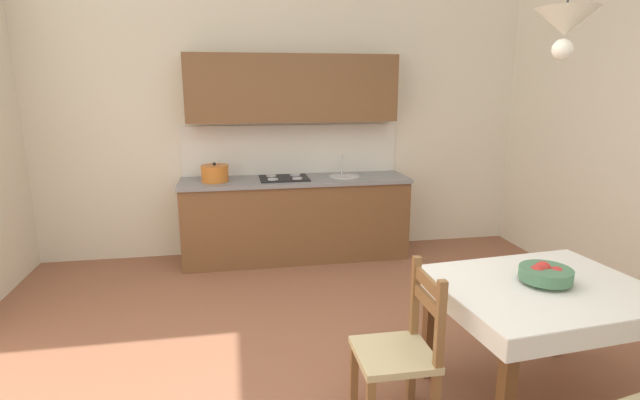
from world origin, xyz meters
name	(u,v)px	position (x,y,z in m)	size (l,w,h in m)	color
ground_plane	(341,400)	(0.00, 0.00, -0.05)	(6.02, 6.26, 0.10)	#935B42
wall_back	(285,64)	(0.00, 2.89, 2.11)	(6.02, 0.12, 4.22)	silver
kitchen_cabinetry	(294,182)	(0.05, 2.56, 0.86)	(2.46, 0.63, 2.20)	brown
dining_table	(541,306)	(1.14, -0.27, 0.62)	(1.28, 1.08, 0.75)	brown
dining_chair_tv_side	(401,352)	(0.26, -0.32, 0.44)	(0.42, 0.42, 0.93)	#D1BC89
fruit_bowl	(545,274)	(1.16, -0.25, 0.81)	(0.30, 0.30, 0.12)	#4C7F5B
pendant_lamp	(565,23)	(1.12, -0.23, 2.20)	(0.32, 0.32, 0.81)	black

